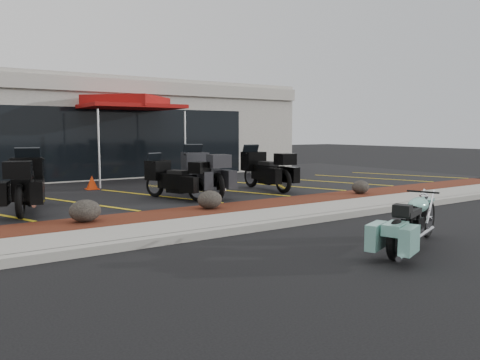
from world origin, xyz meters
TOP-DOWN VIEW (x-y plane):
  - ground at (0.00, 0.00)m, footprint 90.00×90.00m
  - curb at (0.00, 0.90)m, footprint 24.00×0.25m
  - sidewalk at (0.00, 1.60)m, footprint 24.00×1.20m
  - mulch_bed at (0.00, 2.80)m, footprint 24.00×1.20m
  - upper_lot at (0.00, 8.20)m, footprint 26.00×9.60m
  - dealership_building at (0.00, 14.47)m, footprint 18.00×8.16m
  - boulder_left at (-2.72, 2.84)m, footprint 0.63×0.52m
  - boulder_mid at (0.14, 2.85)m, footprint 0.60×0.50m
  - boulder_right at (5.06, 2.72)m, footprint 0.54×0.45m
  - hero_cruiser at (2.30, -1.37)m, footprint 2.73×1.57m
  - touring_black_front at (-3.27, 5.62)m, footprint 1.53×2.60m
  - touring_black_mid at (-0.13, 5.40)m, footprint 1.52×2.24m
  - touring_grey at (1.19, 5.63)m, footprint 1.25×2.56m
  - touring_black_rear at (3.33, 5.75)m, footprint 0.99×2.41m
  - traffic_cone at (-1.07, 8.07)m, footprint 0.39×0.39m
  - popup_canopy at (0.75, 9.78)m, footprint 3.59×3.59m

SIDE VIEW (x-z plane):
  - ground at x=0.00m, z-range 0.00..0.00m
  - curb at x=0.00m, z-range 0.00..0.15m
  - sidewalk at x=0.00m, z-range 0.00..0.15m
  - upper_lot at x=0.00m, z-range 0.00..0.15m
  - mulch_bed at x=0.00m, z-range 0.00..0.16m
  - boulder_right at x=5.06m, z-range 0.16..0.54m
  - traffic_cone at x=-1.07m, z-range 0.15..0.58m
  - boulder_mid at x=0.14m, z-range 0.16..0.58m
  - boulder_left at x=-2.72m, z-range 0.16..0.60m
  - hero_cruiser at x=2.30m, z-range 0.00..0.94m
  - touring_black_mid at x=-0.13m, z-range 0.15..1.37m
  - touring_black_rear at x=3.33m, z-range 0.15..1.53m
  - touring_black_front at x=-3.27m, z-range 0.15..1.57m
  - touring_grey at x=1.19m, z-range 0.15..1.58m
  - dealership_building at x=0.00m, z-range 0.01..4.01m
  - popup_canopy at x=0.75m, z-range 1.39..4.41m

